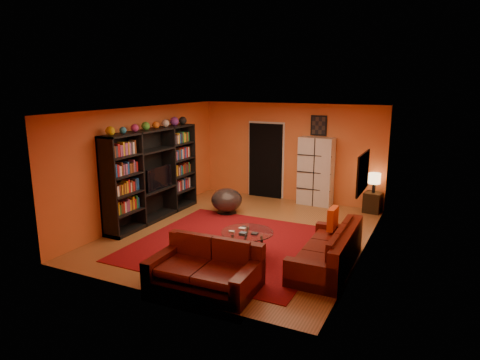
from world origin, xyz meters
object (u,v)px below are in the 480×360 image
at_px(entertainment_unit, 153,175).
at_px(tv, 156,178).
at_px(loveseat, 207,269).
at_px(storage_cabinet, 316,171).
at_px(sofa, 331,252).
at_px(side_table, 373,202).
at_px(coffee_table, 247,234).
at_px(table_lamp, 374,179).
at_px(bowl_chair, 227,200).

height_order(entertainment_unit, tv, entertainment_unit).
height_order(loveseat, storage_cabinet, storage_cabinet).
distance_m(entertainment_unit, sofa, 4.57).
relative_size(tv, side_table, 1.81).
height_order(sofa, side_table, sofa).
bearing_deg(storage_cabinet, side_table, 1.02).
bearing_deg(storage_cabinet, coffee_table, -88.97).
bearing_deg(table_lamp, entertainment_unit, -148.72).
height_order(sofa, loveseat, same).
xyz_separation_m(loveseat, coffee_table, (0.10, 1.31, 0.15)).
height_order(loveseat, bowl_chair, loveseat).
bearing_deg(sofa, bowl_chair, 145.89).
height_order(tv, loveseat, tv).
relative_size(coffee_table, bowl_chair, 1.26).
distance_m(entertainment_unit, coffee_table, 3.17).
distance_m(storage_cabinet, side_table, 1.61).
bearing_deg(storage_cabinet, loveseat, -89.55).
height_order(storage_cabinet, table_lamp, storage_cabinet).
bearing_deg(side_table, loveseat, -108.35).
height_order(sofa, coffee_table, sofa).
distance_m(bowl_chair, table_lamp, 3.63).
relative_size(entertainment_unit, tv, 3.32).
height_order(tv, side_table, tv).
relative_size(loveseat, bowl_chair, 2.26).
bearing_deg(loveseat, side_table, -20.33).
height_order(tv, storage_cabinet, storage_cabinet).
bearing_deg(bowl_chair, entertainment_unit, -139.93).
xyz_separation_m(bowl_chair, side_table, (3.20, 1.64, -0.08)).
height_order(tv, bowl_chair, tv).
bearing_deg(sofa, entertainment_unit, 167.44).
height_order(storage_cabinet, bowl_chair, storage_cabinet).
bearing_deg(sofa, storage_cabinet, 109.24).
xyz_separation_m(coffee_table, bowl_chair, (-1.59, 2.22, -0.11)).
distance_m(sofa, table_lamp, 3.70).
xyz_separation_m(side_table, table_lamp, (0.00, 0.00, 0.59)).
relative_size(tv, storage_cabinet, 0.51).
distance_m(coffee_table, side_table, 4.18).
bearing_deg(coffee_table, side_table, 67.28).
distance_m(tv, coffee_table, 3.13).
height_order(entertainment_unit, coffee_table, entertainment_unit).
distance_m(loveseat, side_table, 5.44).
distance_m(entertainment_unit, bowl_chair, 1.87).
bearing_deg(side_table, storage_cabinet, 178.01).
bearing_deg(table_lamp, storage_cabinet, 178.01).
relative_size(entertainment_unit, sofa, 1.42).
distance_m(entertainment_unit, tv, 0.09).
xyz_separation_m(storage_cabinet, bowl_chair, (-1.72, -1.69, -0.56)).
relative_size(tv, sofa, 0.43).
xyz_separation_m(coffee_table, storage_cabinet, (0.14, 3.91, 0.45)).
relative_size(sofa, storage_cabinet, 1.19).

